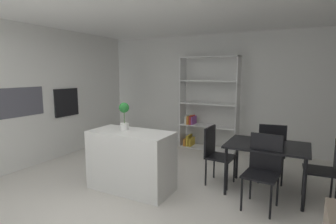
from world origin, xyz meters
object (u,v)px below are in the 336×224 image
built_in_oven (66,102)px  potted_plant_on_island (124,114)px  kitchen_island (131,161)px  dining_chair_far (271,149)px  dining_chair_near (263,165)px  dining_table (267,149)px  dining_chair_window_side (328,166)px  dining_chair_island_side (215,150)px  open_bookshelf (205,109)px

built_in_oven → potted_plant_on_island: size_ratio=1.44×
kitchen_island → dining_chair_far: 2.23m
dining_chair_near → dining_table: bearing=97.4°
potted_plant_on_island → dining_chair_far: (2.00, 1.18, -0.58)m
dining_chair_window_side → dining_chair_island_side: bearing=-94.2°
dining_chair_near → dining_chair_far: bearing=95.6°
dining_chair_island_side → dining_chair_far: bearing=-59.3°
kitchen_island → potted_plant_on_island: bearing=161.5°
built_in_oven → potted_plant_on_island: (2.11, -0.78, 0.01)m
kitchen_island → dining_table: kitchen_island is taller
built_in_oven → dining_table: bearing=-0.3°
dining_chair_far → dining_chair_near: (-0.00, -0.84, -0.01)m
dining_chair_far → dining_chair_near: 0.84m
dining_chair_far → dining_chair_island_side: 0.90m
kitchen_island → dining_chair_near: size_ratio=1.31×
kitchen_island → built_in_oven: bearing=159.7°
potted_plant_on_island → dining_chair_island_side: bearing=32.5°
built_in_oven → dining_chair_far: size_ratio=0.62×
built_in_oven → open_bookshelf: bearing=35.9°
kitchen_island → dining_chair_near: dining_chair_near is taller
potted_plant_on_island → dining_chair_near: size_ratio=0.44×
built_in_oven → potted_plant_on_island: bearing=-20.4°
open_bookshelf → dining_chair_window_side: open_bookshelf is taller
dining_chair_near → built_in_oven: bearing=179.8°
potted_plant_on_island → dining_chair_far: bearing=30.6°
dining_chair_far → dining_chair_window_side: bearing=143.0°
kitchen_island → dining_chair_far: bearing=33.7°
open_bookshelf → dining_chair_far: (1.62, -1.41, -0.38)m
open_bookshelf → dining_chair_window_side: bearing=-37.4°
built_in_oven → potted_plant_on_island: built_in_oven is taller
built_in_oven → dining_chair_island_side: built_in_oven is taller
potted_plant_on_island → dining_chair_window_side: size_ratio=0.47×
potted_plant_on_island → dining_table: 2.18m
dining_chair_window_side → dining_chair_far: 0.87m
dining_chair_near → dining_chair_window_side: bearing=35.1°
open_bookshelf → dining_chair_far: open_bookshelf is taller
kitchen_island → dining_chair_near: bearing=11.9°
kitchen_island → dining_chair_window_side: size_ratio=1.42×
kitchen_island → dining_chair_island_side: (1.05, 0.82, 0.09)m
dining_chair_far → dining_chair_near: bearing=81.3°
built_in_oven → dining_chair_near: size_ratio=0.63×
open_bookshelf → dining_chair_island_side: (0.82, -1.82, -0.41)m
dining_chair_island_side → dining_chair_near: bearing=-115.2°
dining_table → dining_chair_island_side: size_ratio=1.24×
dining_chair_island_side → dining_chair_near: (0.79, -0.43, 0.02)m
dining_table → dining_chair_near: bearing=-88.5°
dining_chair_island_side → dining_chair_window_side: bearing=-86.9°
kitchen_island → dining_table: (1.84, 0.81, 0.21)m
dining_table → dining_chair_window_side: (0.78, 0.01, -0.13)m
kitchen_island → dining_chair_island_side: dining_chair_island_side is taller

